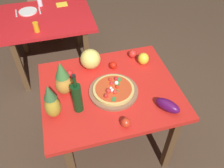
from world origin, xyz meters
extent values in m
plane|color=#4C3828|center=(0.00, 0.00, 0.00)|extent=(10.00, 10.00, 0.00)
cube|color=#543821|center=(0.43, -0.43, 0.36)|extent=(0.06, 0.06, 0.71)
cube|color=#543821|center=(-0.43, 0.43, 0.36)|extent=(0.06, 0.06, 0.71)
cube|color=#543821|center=(0.43, 0.43, 0.36)|extent=(0.06, 0.06, 0.71)
cube|color=red|center=(0.00, 0.00, 0.73)|extent=(1.14, 0.95, 0.04)
cube|color=#543821|center=(-0.84, 0.96, 0.36)|extent=(0.06, 0.06, 0.71)
cube|color=#543821|center=(-0.04, 0.96, 0.36)|extent=(0.06, 0.06, 0.71)
cube|color=#543821|center=(-0.84, 1.76, 0.36)|extent=(0.06, 0.06, 0.71)
cube|color=#543821|center=(-0.04, 1.76, 0.36)|extent=(0.06, 0.06, 0.71)
cube|color=red|center=(-0.44, 1.36, 0.73)|extent=(1.10, 0.89, 0.04)
cube|color=brown|center=(-0.31, 2.28, 0.21)|extent=(0.04, 0.04, 0.41)
cube|color=brown|center=(-0.64, 2.26, 0.21)|extent=(0.04, 0.04, 0.41)
cube|color=brown|center=(-0.30, 1.95, 0.21)|extent=(0.04, 0.04, 0.41)
cube|color=brown|center=(-0.63, 1.93, 0.21)|extent=(0.04, 0.04, 0.41)
cube|color=brown|center=(-0.47, 2.11, 0.43)|extent=(0.41, 0.41, 0.04)
cube|color=brown|center=(-0.46, 1.93, 0.65)|extent=(0.40, 0.05, 0.40)
cylinder|color=brown|center=(0.02, -0.05, 0.77)|extent=(0.41, 0.41, 0.02)
cylinder|color=tan|center=(0.02, -0.05, 0.79)|extent=(0.34, 0.34, 0.02)
cylinder|color=#C4421E|center=(0.02, -0.05, 0.80)|extent=(0.30, 0.30, 0.00)
sphere|color=red|center=(0.05, -0.05, 0.81)|extent=(0.03, 0.03, 0.03)
sphere|color=red|center=(0.01, 0.00, 0.81)|extent=(0.03, 0.03, 0.03)
sphere|color=red|center=(0.07, 0.04, 0.81)|extent=(0.03, 0.03, 0.03)
sphere|color=red|center=(0.02, 0.05, 0.81)|extent=(0.03, 0.03, 0.03)
sphere|color=red|center=(0.02, -0.10, 0.81)|extent=(0.04, 0.04, 0.04)
sphere|color=red|center=(-0.06, -0.12, 0.81)|extent=(0.04, 0.04, 0.04)
sphere|color=red|center=(-0.03, -0.08, 0.81)|extent=(0.04, 0.04, 0.04)
cube|color=#397B3A|center=(0.09, 0.03, 0.81)|extent=(0.04, 0.05, 0.00)
cube|color=#387229|center=(0.06, -0.02, 0.81)|extent=(0.04, 0.05, 0.00)
cube|color=#307A37|center=(-0.01, -0.17, 0.81)|extent=(0.04, 0.05, 0.00)
cube|color=#367A3A|center=(0.02, -0.09, 0.81)|extent=(0.05, 0.03, 0.00)
sphere|color=white|center=(0.05, -0.01, 0.81)|extent=(0.03, 0.03, 0.03)
sphere|color=silver|center=(-0.01, -0.05, 0.81)|extent=(0.03, 0.03, 0.03)
sphere|color=white|center=(0.00, -0.08, 0.81)|extent=(0.03, 0.03, 0.03)
cylinder|color=#0E3415|center=(-0.29, -0.15, 0.88)|extent=(0.08, 0.08, 0.25)
cylinder|color=#0E3415|center=(-0.29, -0.15, 1.05)|extent=(0.03, 0.03, 0.09)
cylinder|color=black|center=(-0.29, -0.15, 1.11)|extent=(0.03, 0.03, 0.02)
ellipsoid|color=#AB8F29|center=(-0.47, -0.16, 0.85)|extent=(0.12, 0.12, 0.19)
cone|color=#356033|center=(-0.47, -0.16, 1.01)|extent=(0.09, 0.09, 0.12)
ellipsoid|color=#B9812F|center=(-0.37, 0.06, 0.84)|extent=(0.14, 0.14, 0.17)
cone|color=#3C7134|center=(-0.37, 0.06, 1.00)|extent=(0.11, 0.11, 0.15)
sphere|color=#E8D162|center=(-0.10, 0.31, 0.84)|extent=(0.18, 0.18, 0.18)
ellipsoid|color=yellow|center=(0.38, 0.24, 0.80)|extent=(0.10, 0.10, 0.11)
ellipsoid|color=#4C0E49|center=(0.37, -0.33, 0.80)|extent=(0.19, 0.21, 0.09)
sphere|color=red|center=(0.32, 0.35, 0.79)|extent=(0.08, 0.08, 0.08)
sphere|color=red|center=(-0.30, 0.25, 0.78)|extent=(0.06, 0.06, 0.06)
sphere|color=red|center=(0.10, 0.24, 0.79)|extent=(0.07, 0.07, 0.07)
sphere|color=red|center=(0.02, -0.39, 0.79)|extent=(0.07, 0.07, 0.07)
cylinder|color=orange|center=(-0.55, 1.05, 0.81)|extent=(0.06, 0.06, 0.11)
cylinder|color=silver|center=(-0.49, 1.65, 0.80)|extent=(0.06, 0.06, 0.10)
cylinder|color=white|center=(-0.64, 1.52, 0.76)|extent=(0.22, 0.22, 0.02)
cube|color=silver|center=(-0.78, 1.52, 0.76)|extent=(0.03, 0.18, 0.01)
cube|color=silver|center=(-0.50, 1.52, 0.76)|extent=(0.03, 0.18, 0.01)
cube|color=yellow|center=(-0.22, 1.61, 0.76)|extent=(0.14, 0.13, 0.01)
camera|label=1|loc=(-0.33, -1.31, 2.18)|focal=37.49mm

